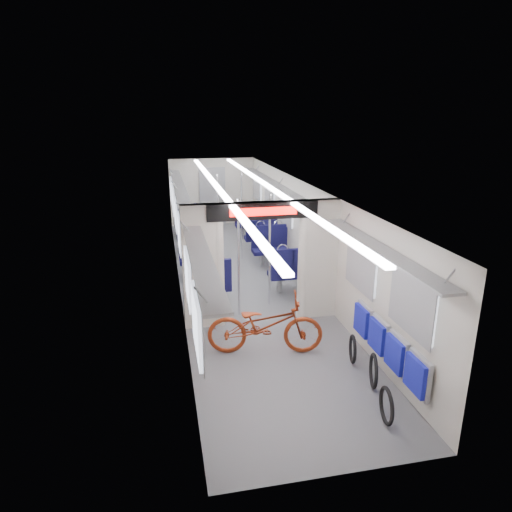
% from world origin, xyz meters
% --- Properties ---
extents(carriage, '(12.00, 12.02, 2.31)m').
position_xyz_m(carriage, '(0.00, -0.27, 1.50)').
color(carriage, '#515456').
rests_on(carriage, ground).
extents(bicycle, '(1.98, 1.00, 0.99)m').
position_xyz_m(bicycle, '(-0.21, -3.20, 0.50)').
color(bicycle, maroon).
rests_on(bicycle, ground).
extents(flip_bench, '(0.12, 2.13, 0.55)m').
position_xyz_m(flip_bench, '(1.35, -4.36, 0.58)').
color(flip_bench, gray).
rests_on(flip_bench, carriage).
extents(bike_hoop_a, '(0.13, 0.50, 0.50)m').
position_xyz_m(bike_hoop_a, '(0.91, -5.28, 0.22)').
color(bike_hoop_a, black).
rests_on(bike_hoop_a, ground).
extents(bike_hoop_b, '(0.20, 0.51, 0.52)m').
position_xyz_m(bike_hoop_b, '(1.10, -4.50, 0.23)').
color(bike_hoop_b, black).
rests_on(bike_hoop_b, ground).
extents(bike_hoop_c, '(0.16, 0.46, 0.46)m').
position_xyz_m(bike_hoop_c, '(1.08, -3.80, 0.21)').
color(bike_hoop_c, black).
rests_on(bike_hoop_c, ground).
extents(seat_bay_near_left, '(0.95, 2.26, 1.16)m').
position_xyz_m(seat_bay_near_left, '(-0.93, -0.18, 0.57)').
color(seat_bay_near_left, black).
rests_on(seat_bay_near_left, ground).
extents(seat_bay_near_right, '(0.95, 2.27, 1.16)m').
position_xyz_m(seat_bay_near_right, '(0.93, 0.22, 0.57)').
color(seat_bay_near_right, black).
rests_on(seat_bay_near_right, ground).
extents(seat_bay_far_left, '(0.89, 1.96, 1.07)m').
position_xyz_m(seat_bay_far_left, '(-0.94, 3.66, 0.53)').
color(seat_bay_far_left, black).
rests_on(seat_bay_far_left, ground).
extents(seat_bay_far_right, '(0.89, 1.99, 1.07)m').
position_xyz_m(seat_bay_far_right, '(0.93, 3.19, 0.53)').
color(seat_bay_far_right, black).
rests_on(seat_bay_far_right, ground).
extents(stanchion_near_left, '(0.04, 0.04, 2.30)m').
position_xyz_m(stanchion_near_left, '(-0.37, -1.66, 1.15)').
color(stanchion_near_left, silver).
rests_on(stanchion_near_left, ground).
extents(stanchion_near_right, '(0.04, 0.04, 2.30)m').
position_xyz_m(stanchion_near_right, '(0.32, -1.29, 1.15)').
color(stanchion_near_right, silver).
rests_on(stanchion_near_right, ground).
extents(stanchion_far_left, '(0.04, 0.04, 2.30)m').
position_xyz_m(stanchion_far_left, '(-0.32, 1.77, 1.15)').
color(stanchion_far_left, silver).
rests_on(stanchion_far_left, ground).
extents(stanchion_far_right, '(0.04, 0.04, 2.30)m').
position_xyz_m(stanchion_far_right, '(0.30, 1.81, 1.15)').
color(stanchion_far_right, silver).
rests_on(stanchion_far_right, ground).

